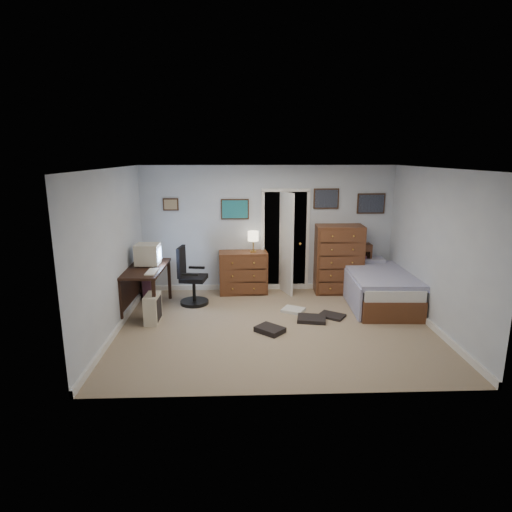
{
  "coord_description": "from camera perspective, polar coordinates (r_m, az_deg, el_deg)",
  "views": [
    {
      "loc": [
        -0.56,
        -6.41,
        2.7
      ],
      "look_at": [
        -0.3,
        0.3,
        1.1
      ],
      "focal_mm": 30.0,
      "sensor_mm": 36.0,
      "label": 1
    }
  ],
  "objects": [
    {
      "name": "floor",
      "position": [
        6.98,
        2.59,
        -9.46
      ],
      "size": [
        5.0,
        4.0,
        0.02
      ],
      "primitive_type": "cube",
      "color": "tan",
      "rests_on": "ground"
    },
    {
      "name": "computer_desk",
      "position": [
        7.72,
        -15.13,
        -2.77
      ],
      "size": [
        0.67,
        1.39,
        0.79
      ],
      "rotation": [
        0.0,
        0.0,
        -0.03
      ],
      "color": "black",
      "rests_on": "floor"
    },
    {
      "name": "crt_monitor",
      "position": [
        7.75,
        -14.22,
        0.22
      ],
      "size": [
        0.42,
        0.39,
        0.38
      ],
      "rotation": [
        0.0,
        0.0,
        -0.03
      ],
      "color": "beige",
      "rests_on": "computer_desk"
    },
    {
      "name": "keyboard",
      "position": [
        7.28,
        -13.72,
        -2.07
      ],
      "size": [
        0.17,
        0.43,
        0.03
      ],
      "primitive_type": "cube",
      "rotation": [
        0.0,
        0.0,
        -0.03
      ],
      "color": "beige",
      "rests_on": "computer_desk"
    },
    {
      "name": "pc_tower",
      "position": [
        7.26,
        -13.61,
        -6.81
      ],
      "size": [
        0.23,
        0.45,
        0.48
      ],
      "rotation": [
        0.0,
        0.0,
        -0.03
      ],
      "color": "beige",
      "rests_on": "floor"
    },
    {
      "name": "office_chair",
      "position": [
        7.95,
        -8.72,
        -3.46
      ],
      "size": [
        0.59,
        0.59,
        1.08
      ],
      "rotation": [
        0.0,
        0.0,
        -0.15
      ],
      "color": "black",
      "rests_on": "floor"
    },
    {
      "name": "media_stack",
      "position": [
        8.32,
        -14.37,
        -3.24
      ],
      "size": [
        0.16,
        0.16,
        0.76
      ],
      "primitive_type": "cube",
      "rotation": [
        0.0,
        0.0,
        0.05
      ],
      "color": "maroon",
      "rests_on": "floor"
    },
    {
      "name": "low_dresser",
      "position": [
        8.49,
        -1.72,
        -2.19
      ],
      "size": [
        0.97,
        0.53,
        0.84
      ],
      "primitive_type": "cube",
      "rotation": [
        0.0,
        0.0,
        0.06
      ],
      "color": "brown",
      "rests_on": "floor"
    },
    {
      "name": "table_lamp",
      "position": [
        8.33,
        -0.38,
        2.58
      ],
      "size": [
        0.22,
        0.22,
        0.41
      ],
      "rotation": [
        0.0,
        0.0,
        0.06
      ],
      "color": "gold",
      "rests_on": "low_dresser"
    },
    {
      "name": "doorway",
      "position": [
        8.89,
        3.69,
        2.36
      ],
      "size": [
        0.96,
        1.12,
        2.05
      ],
      "color": "black",
      "rests_on": "floor"
    },
    {
      "name": "tall_dresser",
      "position": [
        8.63,
        10.94,
        -0.41
      ],
      "size": [
        0.94,
        0.58,
        1.35
      ],
      "primitive_type": "cube",
      "rotation": [
        0.0,
        0.0,
        -0.04
      ],
      "color": "brown",
      "rests_on": "floor"
    },
    {
      "name": "headboard_bookcase",
      "position": [
        8.81,
        11.61,
        -1.29
      ],
      "size": [
        1.07,
        0.28,
        0.96
      ],
      "rotation": [
        0.0,
        0.0,
        0.01
      ],
      "color": "brown",
      "rests_on": "floor"
    },
    {
      "name": "bed",
      "position": [
        8.24,
        15.91,
        -3.91
      ],
      "size": [
        1.2,
        2.12,
        0.68
      ],
      "rotation": [
        0.0,
        0.0,
        -0.05
      ],
      "color": "brown",
      "rests_on": "floor"
    },
    {
      "name": "wall_posters",
      "position": [
        8.51,
        5.46,
        6.91
      ],
      "size": [
        4.38,
        0.04,
        0.6
      ],
      "color": "#331E11",
      "rests_on": "floor"
    },
    {
      "name": "floor_clutter",
      "position": [
        7.18,
        5.7,
        -8.48
      ],
      "size": [
        1.61,
        1.36,
        0.08
      ],
      "rotation": [
        0.0,
        0.0,
        -0.35
      ],
      "color": "black",
      "rests_on": "floor"
    }
  ]
}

